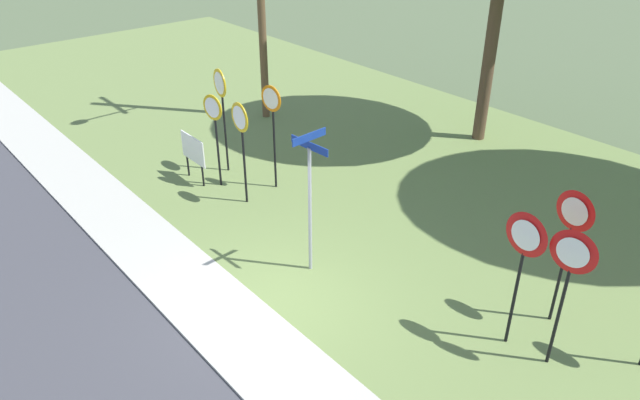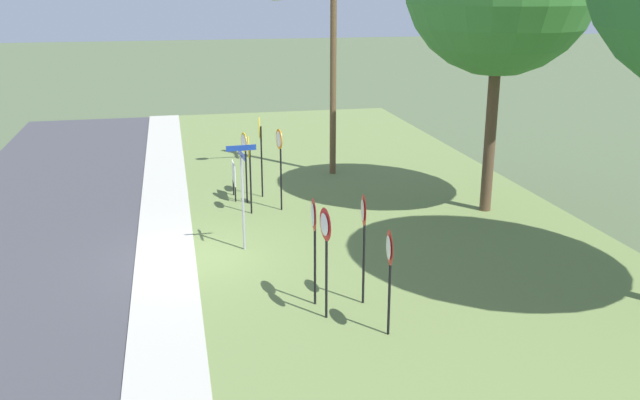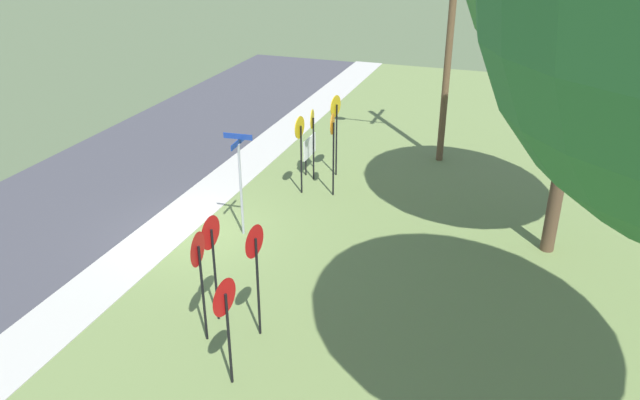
{
  "view_description": "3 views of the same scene",
  "coord_description": "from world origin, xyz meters",
  "px_view_note": "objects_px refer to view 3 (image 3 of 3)",
  "views": [
    {
      "loc": [
        7.25,
        -4.86,
        7.18
      ],
      "look_at": [
        -1.09,
        2.22,
        1.03
      ],
      "focal_mm": 33.27,
      "sensor_mm": 36.0,
      "label": 1
    },
    {
      "loc": [
        17.74,
        -0.4,
        7.1
      ],
      "look_at": [
        1.19,
        3.19,
        1.84
      ],
      "focal_mm": 38.89,
      "sensor_mm": 36.0,
      "label": 2
    },
    {
      "loc": [
        13.55,
        8.52,
        8.45
      ],
      "look_at": [
        -0.64,
        3.57,
        1.32
      ],
      "focal_mm": 35.0,
      "sensor_mm": 36.0,
      "label": 3
    }
  ],
  "objects_px": {
    "yield_sign_near_left": "(199,262)",
    "yield_sign_far_right": "(255,255)",
    "stop_sign_far_left": "(336,118)",
    "notice_board": "(310,149)",
    "stop_sign_far_center": "(313,130)",
    "yield_sign_near_right": "(225,308)",
    "stop_sign_near_left": "(333,138)",
    "stop_sign_near_right": "(300,138)",
    "street_name_post": "(240,176)",
    "utility_pole": "(447,19)",
    "yield_sign_far_left": "(211,244)"
  },
  "relations": [
    {
      "from": "stop_sign_far_center",
      "to": "utility_pole",
      "type": "height_order",
      "value": "utility_pole"
    },
    {
      "from": "stop_sign_near_right",
      "to": "yield_sign_far_right",
      "type": "xyz_separation_m",
      "value": [
        7.14,
        1.74,
        0.11
      ]
    },
    {
      "from": "stop_sign_near_left",
      "to": "notice_board",
      "type": "xyz_separation_m",
      "value": [
        -1.62,
        -1.36,
        -1.09
      ]
    },
    {
      "from": "stop_sign_near_right",
      "to": "stop_sign_far_left",
      "type": "relative_size",
      "value": 0.91
    },
    {
      "from": "stop_sign_far_left",
      "to": "stop_sign_near_right",
      "type": "bearing_deg",
      "value": -10.61
    },
    {
      "from": "yield_sign_near_left",
      "to": "notice_board",
      "type": "height_order",
      "value": "yield_sign_near_left"
    },
    {
      "from": "stop_sign_far_left",
      "to": "utility_pole",
      "type": "height_order",
      "value": "utility_pole"
    },
    {
      "from": "yield_sign_near_right",
      "to": "yield_sign_far_right",
      "type": "relative_size",
      "value": 0.89
    },
    {
      "from": "street_name_post",
      "to": "utility_pole",
      "type": "xyz_separation_m",
      "value": [
        -7.48,
        4.13,
        3.22
      ]
    },
    {
      "from": "yield_sign_far_left",
      "to": "street_name_post",
      "type": "xyz_separation_m",
      "value": [
        -3.82,
        -1.18,
        -0.15
      ]
    },
    {
      "from": "stop_sign_far_left",
      "to": "yield_sign_far_left",
      "type": "relative_size",
      "value": 1.09
    },
    {
      "from": "yield_sign_far_left",
      "to": "utility_pole",
      "type": "relative_size",
      "value": 0.28
    },
    {
      "from": "stop_sign_far_left",
      "to": "utility_pole",
      "type": "relative_size",
      "value": 0.3
    },
    {
      "from": "stop_sign_far_left",
      "to": "notice_board",
      "type": "bearing_deg",
      "value": -83.45
    },
    {
      "from": "stop_sign_far_center",
      "to": "yield_sign_far_right",
      "type": "xyz_separation_m",
      "value": [
        8.31,
        1.75,
        0.22
      ]
    },
    {
      "from": "stop_sign_far_left",
      "to": "street_name_post",
      "type": "distance_m",
      "value": 5.04
    },
    {
      "from": "yield_sign_near_right",
      "to": "street_name_post",
      "type": "distance_m",
      "value": 6.07
    },
    {
      "from": "street_name_post",
      "to": "utility_pole",
      "type": "bearing_deg",
      "value": 147.33
    },
    {
      "from": "utility_pole",
      "to": "street_name_post",
      "type": "bearing_deg",
      "value": -28.89
    },
    {
      "from": "yield_sign_near_left",
      "to": "yield_sign_near_right",
      "type": "xyz_separation_m",
      "value": [
        1.03,
        1.11,
        -0.17
      ]
    },
    {
      "from": "yield_sign_near_left",
      "to": "yield_sign_near_right",
      "type": "height_order",
      "value": "yield_sign_near_left"
    },
    {
      "from": "stop_sign_far_center",
      "to": "yield_sign_far_left",
      "type": "xyz_separation_m",
      "value": [
        8.13,
        0.65,
        0.18
      ]
    },
    {
      "from": "notice_board",
      "to": "yield_sign_near_right",
      "type": "bearing_deg",
      "value": 12.27
    },
    {
      "from": "yield_sign_near_right",
      "to": "notice_board",
      "type": "distance_m",
      "value": 10.77
    },
    {
      "from": "yield_sign_near_right",
      "to": "yield_sign_far_left",
      "type": "xyz_separation_m",
      "value": [
        -1.76,
        -1.21,
        0.18
      ]
    },
    {
      "from": "utility_pole",
      "to": "yield_sign_far_right",
      "type": "bearing_deg",
      "value": -9.12
    },
    {
      "from": "stop_sign_near_left",
      "to": "yield_sign_far_left",
      "type": "relative_size",
      "value": 1.05
    },
    {
      "from": "yield_sign_near_left",
      "to": "notice_board",
      "type": "relative_size",
      "value": 2.05
    },
    {
      "from": "stop_sign_far_left",
      "to": "yield_sign_far_right",
      "type": "height_order",
      "value": "stop_sign_far_left"
    },
    {
      "from": "stop_sign_near_right",
      "to": "yield_sign_far_right",
      "type": "distance_m",
      "value": 7.35
    },
    {
      "from": "yield_sign_near_right",
      "to": "yield_sign_far_right",
      "type": "distance_m",
      "value": 1.6
    },
    {
      "from": "yield_sign_far_right",
      "to": "utility_pole",
      "type": "distance_m",
      "value": 12.02
    },
    {
      "from": "stop_sign_far_left",
      "to": "notice_board",
      "type": "xyz_separation_m",
      "value": [
        -0.02,
        -0.94,
        -1.2
      ]
    },
    {
      "from": "utility_pole",
      "to": "yield_sign_near_left",
      "type": "bearing_deg",
      "value": -13.29
    },
    {
      "from": "stop_sign_near_left",
      "to": "yield_sign_far_right",
      "type": "bearing_deg",
      "value": -2.08
    },
    {
      "from": "yield_sign_near_right",
      "to": "utility_pole",
      "type": "bearing_deg",
      "value": 179.37
    },
    {
      "from": "stop_sign_near_right",
      "to": "notice_board",
      "type": "xyz_separation_m",
      "value": [
        -1.79,
        -0.34,
        -1.02
      ]
    },
    {
      "from": "stop_sign_near_left",
      "to": "utility_pole",
      "type": "bearing_deg",
      "value": 140.61
    },
    {
      "from": "yield_sign_near_right",
      "to": "stop_sign_near_left",
      "type": "bearing_deg",
      "value": -167.69
    },
    {
      "from": "stop_sign_far_left",
      "to": "stop_sign_far_center",
      "type": "relative_size",
      "value": 1.15
    },
    {
      "from": "utility_pole",
      "to": "stop_sign_far_center",
      "type": "bearing_deg",
      "value": -48.5
    },
    {
      "from": "street_name_post",
      "to": "notice_board",
      "type": "xyz_separation_m",
      "value": [
        -4.92,
        0.2,
        -0.94
      ]
    },
    {
      "from": "stop_sign_near_left",
      "to": "stop_sign_near_right",
      "type": "distance_m",
      "value": 1.03
    },
    {
      "from": "yield_sign_near_left",
      "to": "yield_sign_far_right",
      "type": "relative_size",
      "value": 0.97
    },
    {
      "from": "stop_sign_near_left",
      "to": "stop_sign_far_center",
      "type": "relative_size",
      "value": 1.11
    },
    {
      "from": "stop_sign_far_left",
      "to": "yield_sign_near_left",
      "type": "height_order",
      "value": "stop_sign_far_left"
    },
    {
      "from": "yield_sign_near_left",
      "to": "utility_pole",
      "type": "relative_size",
      "value": 0.28
    },
    {
      "from": "yield_sign_near_right",
      "to": "yield_sign_far_right",
      "type": "height_order",
      "value": "yield_sign_far_right"
    },
    {
      "from": "stop_sign_far_left",
      "to": "yield_sign_far_left",
      "type": "bearing_deg",
      "value": 8.32
    },
    {
      "from": "stop_sign_far_left",
      "to": "yield_sign_far_right",
      "type": "distance_m",
      "value": 8.98
    }
  ]
}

